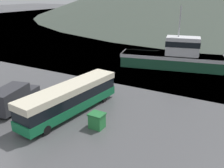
{
  "coord_description": "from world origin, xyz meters",
  "views": [
    {
      "loc": [
        15.77,
        -9.78,
        12.1
      ],
      "look_at": [
        2.48,
        13.97,
        2.0
      ],
      "focal_mm": 40.0,
      "sensor_mm": 36.0,
      "label": 1
    }
  ],
  "objects": [
    {
      "name": "fishing_boat",
      "position": [
        4.93,
        30.71,
        1.91
      ],
      "size": [
        17.17,
        7.75,
        10.07
      ],
      "rotation": [
        0.0,
        0.0,
        1.79
      ],
      "color": "#1E5138",
      "rests_on": "water_surface"
    },
    {
      "name": "delivery_van",
      "position": [
        -5.61,
        6.63,
        1.37
      ],
      "size": [
        3.58,
        6.62,
        2.62
      ],
      "rotation": [
        0.0,
        0.0,
        0.23
      ],
      "color": "#2D2D33",
      "rests_on": "ground"
    },
    {
      "name": "water_surface",
      "position": [
        0.0,
        139.09,
        0.0
      ],
      "size": [
        240.0,
        240.0,
        0.0
      ],
      "primitive_type": "plane",
      "color": "slate",
      "rests_on": "ground"
    },
    {
      "name": "tour_bus",
      "position": [
        0.41,
        8.86,
        1.79
      ],
      "size": [
        3.8,
        12.68,
        3.16
      ],
      "rotation": [
        0.0,
        0.0,
        -0.1
      ],
      "color": "#146B3D",
      "rests_on": "ground"
    },
    {
      "name": "mooring_bollard",
      "position": [
        -1.43,
        17.12,
        0.53
      ],
      "size": [
        0.39,
        0.39,
        0.97
      ],
      "color": "#B29919",
      "rests_on": "ground"
    },
    {
      "name": "storage_bin",
      "position": [
        4.42,
        7.61,
        0.76
      ],
      "size": [
        1.43,
        1.23,
        1.49
      ],
      "color": "#287F3D",
      "rests_on": "ground"
    }
  ]
}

